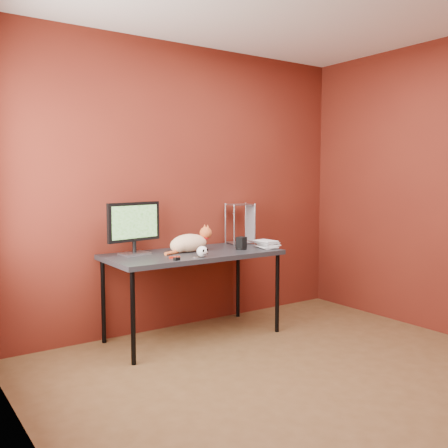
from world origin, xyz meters
TOP-DOWN VIEW (x-y plane):
  - room at (0.00, 0.00)m, footprint 3.52×3.52m
  - desk at (-0.15, 1.37)m, footprint 1.50×0.70m
  - monitor at (-0.62, 1.53)m, footprint 0.50×0.21m
  - cat at (-0.16, 1.41)m, footprint 0.49×0.19m
  - skull_mug at (-0.22, 1.10)m, footprint 0.09×0.09m
  - speaker at (0.29, 1.27)m, footprint 0.10×0.10m
  - book_stack at (0.48, 1.23)m, footprint 0.19×0.22m
  - wire_rack at (0.52, 1.60)m, footprint 0.25×0.21m
  - pocket_knife at (-0.44, 1.17)m, footprint 0.09×0.05m
  - black_gadget at (-0.47, 1.08)m, footprint 0.06×0.04m
  - washer at (-0.28, 1.11)m, footprint 0.05×0.05m

SIDE VIEW (x-z plane):
  - desk at x=-0.15m, z-range 0.32..1.07m
  - washer at x=-0.28m, z-range 0.75..0.75m
  - pocket_knife at x=-0.44m, z-range 0.75..0.77m
  - black_gadget at x=-0.47m, z-range 0.75..0.77m
  - skull_mug at x=-0.22m, z-range 0.75..0.84m
  - speaker at x=0.29m, z-range 0.75..0.86m
  - cat at x=-0.16m, z-range 0.71..0.95m
  - wire_rack at x=0.52m, z-range 0.75..1.14m
  - monitor at x=-0.62m, z-range 0.78..1.21m
  - book_stack at x=0.48m, z-range 0.75..1.54m
  - room at x=0.00m, z-range 0.14..2.75m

